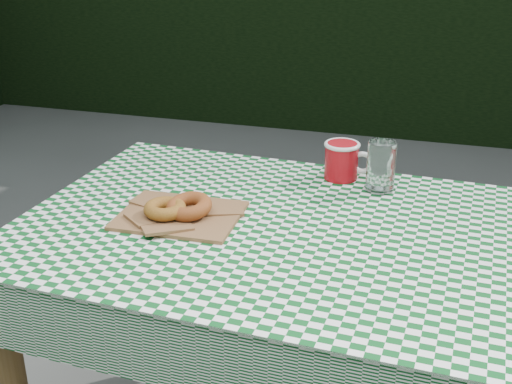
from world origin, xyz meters
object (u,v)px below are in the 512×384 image
paper_bag (180,214)px  coffee_mug (341,161)px  drinking_glass (381,167)px  table (288,372)px

paper_bag → coffee_mug: bearing=47.7°
coffee_mug → drinking_glass: (0.10, -0.05, 0.01)m
table → coffee_mug: bearing=83.6°
coffee_mug → drinking_glass: size_ratio=1.35×
paper_bag → drinking_glass: size_ratio=2.12×
paper_bag → drinking_glass: (0.41, 0.28, 0.05)m
paper_bag → coffee_mug: 0.45m
table → paper_bag: bearing=-172.7°
table → drinking_glass: 0.54m
table → drinking_glass: bearing=62.1°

